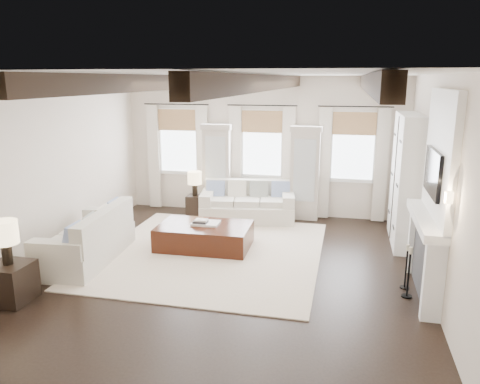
% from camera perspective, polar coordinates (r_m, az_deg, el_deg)
% --- Properties ---
extents(ground, '(7.50, 7.50, 0.00)m').
position_cam_1_polar(ground, '(7.82, -2.41, -9.98)').
color(ground, black).
rests_on(ground, ground).
extents(room_shell, '(6.54, 7.54, 3.22)m').
position_cam_1_polar(room_shell, '(7.98, 4.38, 4.64)').
color(room_shell, beige).
rests_on(room_shell, ground).
extents(area_rug, '(3.97, 4.30, 0.02)m').
position_cam_1_polar(area_rug, '(8.74, -3.55, -7.31)').
color(area_rug, beige).
rests_on(area_rug, ground).
extents(sofa_back, '(2.20, 1.26, 0.89)m').
position_cam_1_polar(sofa_back, '(10.58, 0.93, -1.58)').
color(sofa_back, beige).
rests_on(sofa_back, ground).
extents(sofa_left, '(1.14, 2.22, 0.92)m').
position_cam_1_polar(sofa_left, '(8.67, -17.88, -5.63)').
color(sofa_left, beige).
rests_on(sofa_left, ground).
extents(ottoman, '(1.74, 1.11, 0.45)m').
position_cam_1_polar(ottoman, '(8.92, -4.35, -5.42)').
color(ottoman, black).
rests_on(ottoman, ground).
extents(tray, '(0.51, 0.39, 0.04)m').
position_cam_1_polar(tray, '(8.90, -4.18, -3.80)').
color(tray, white).
rests_on(tray, ottoman).
extents(book_lower, '(0.26, 0.21, 0.04)m').
position_cam_1_polar(book_lower, '(8.85, -4.84, -3.63)').
color(book_lower, '#262628').
rests_on(book_lower, tray).
extents(book_upper, '(0.22, 0.18, 0.03)m').
position_cam_1_polar(book_upper, '(8.83, -4.75, -3.44)').
color(book_upper, beige).
rests_on(book_upper, book_lower).
extents(side_table_front, '(0.57, 0.57, 0.57)m').
position_cam_1_polar(side_table_front, '(7.60, -26.18, -9.87)').
color(side_table_front, black).
rests_on(side_table_front, ground).
extents(lamp_front, '(0.37, 0.37, 0.64)m').
position_cam_1_polar(lamp_front, '(7.36, -26.76, -4.70)').
color(lamp_front, black).
rests_on(lamp_front, side_table_front).
extents(side_table_back, '(0.36, 0.36, 0.54)m').
position_cam_1_polar(side_table_back, '(10.80, -5.47, -1.80)').
color(side_table_back, black).
rests_on(side_table_back, ground).
extents(lamp_back, '(0.32, 0.32, 0.55)m').
position_cam_1_polar(lamp_back, '(10.64, -5.54, 1.54)').
color(lamp_back, black).
rests_on(lamp_back, side_table_back).
extents(candlestick_near, '(0.16, 0.16, 0.77)m').
position_cam_1_polar(candlestick_near, '(7.36, 19.84, -9.67)').
color(candlestick_near, black).
rests_on(candlestick_near, ground).
extents(candlestick_far, '(0.14, 0.14, 0.70)m').
position_cam_1_polar(candlestick_far, '(7.66, 19.57, -8.99)').
color(candlestick_far, black).
rests_on(candlestick_far, ground).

